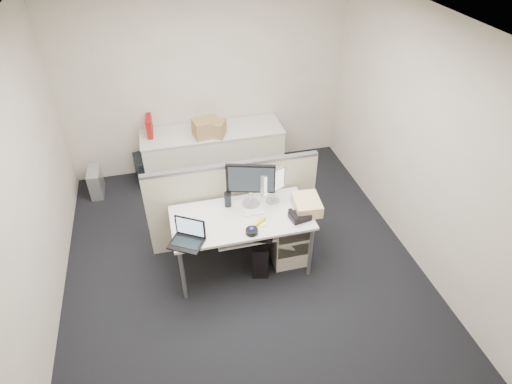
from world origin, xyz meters
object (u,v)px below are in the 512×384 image
object	(u,v)px
desk	(241,221)
laptop	(185,235)
monitor_main	(251,185)
desk_phone	(300,216)

from	to	relation	value
desk	laptop	distance (m)	0.71
desk	monitor_main	size ratio (longest dim) A/B	2.84
laptop	desk_phone	world-z (taller)	laptop
desk	monitor_main	bearing A→B (deg)	50.19
laptop	desk_phone	bearing A→B (deg)	35.95
desk_phone	monitor_main	bearing A→B (deg)	132.07
desk	monitor_main	distance (m)	0.40
desk	desk_phone	xyz separation A→B (m)	(0.60, -0.18, 0.10)
desk_phone	laptop	bearing A→B (deg)	175.41
monitor_main	desk_phone	xyz separation A→B (m)	(0.45, -0.36, -0.23)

